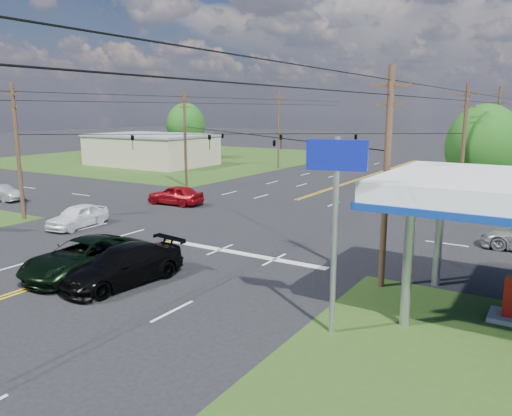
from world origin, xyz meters
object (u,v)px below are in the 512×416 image
Objects in this scene: retail_nw at (152,151)px; tree_far_l at (186,125)px; pole_sw at (18,150)px; pickup_white at (78,216)px; sedan_silver at (1,193)px; pole_right_far at (496,134)px; pole_ne at (463,148)px; suv_black at (123,265)px; pole_left_far at (279,129)px; pole_se at (386,177)px; polesign_se at (336,185)px; tree_right_a at (484,147)px; pole_nw at (185,138)px; pickup_dkgreen at (83,257)px.

retail_nw is 10.69m from tree_far_l.
pole_sw is 2.12× the size of pickup_white.
tree_far_l is 39.24m from sedan_silver.
retail_nw is at bearing -172.06° from pole_right_far.
pole_ne reaches higher than suv_black.
pole_ne is at bearing -36.16° from pole_left_far.
pole_left_far is 19.42m from tree_far_l.
polesign_se is (-0.00, -5.45, 0.34)m from pole_se.
tree_far_l reaches higher than polesign_se.
pole_se reaches higher than pickup_white.
pickup_white is at bearing -59.09° from tree_far_l.
suv_black is (-11.00, -26.69, -4.02)m from tree_right_a.
pole_sw and pole_nw have the same top height.
pole_se is 1.16× the size of tree_right_a.
pole_left_far is at bearing 143.84° from pole_ne.
retail_nw is at bearing 119.24° from pickup_white.
pole_se is 5.46m from polesign_se.
pole_ne is at bearing 59.50° from pickup_dkgreen.
pole_right_far is at bearing 0.00° from pole_left_far.
tree_far_l is (-2.00, 10.00, 3.19)m from retail_nw.
retail_nw is 2.59× the size of pickup_dkgreen.
pole_se is (26.00, 0.00, 0.00)m from pole_sw.
tree_right_a is 1.40× the size of suv_black.
pole_nw is 2.29× the size of sedan_silver.
pole_right_far is at bearing 36.16° from pole_nw.
pole_ne is 27.21m from pickup_dkgreen.
pole_left_far reaches higher than pole_sw.
pole_sw is 26.00m from pole_se.
pole_right_far is 1.71× the size of suv_black.
retail_nw is at bearing 139.71° from polesign_se.
pole_right_far is (0.00, 37.00, 0.25)m from pole_se.
retail_nw is 18.30m from pole_left_far.
tree_right_a is at bearing -23.50° from tree_far_l.
pole_se is 12.20m from suv_black.
pole_se is 18.00m from pole_ne.
pickup_dkgreen is 10.34m from pickup_white.
pickup_dkgreen is at bearing -60.46° from pole_nw.
pole_nw is at bearing -37.41° from retail_nw.
pole_sw is at bearing 153.83° from pickup_dkgreen.
pole_left_far reaches higher than sedan_silver.
retail_nw is at bearing -160.56° from pole_left_far.
pole_sw reaches higher than sedan_silver.
polesign_se is (20.72, -5.90, 4.49)m from pickup_white.
pole_left_far is (-26.00, 37.00, 0.25)m from pole_se.
sedan_silver is at bearing -119.99° from pole_nw.
pickup_dkgreen is at bearing -117.68° from pole_ne.
pole_left_far is at bearing 91.37° from pickup_white.
tree_far_l is 1.41× the size of pickup_dkgreen.
pole_left_far reaches higher than pole_ne.
pole_nw is at bearing -173.66° from tree_right_a.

